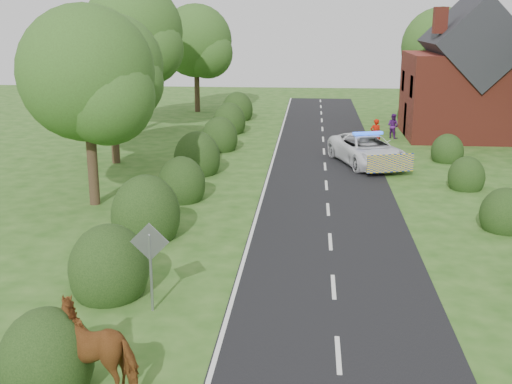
# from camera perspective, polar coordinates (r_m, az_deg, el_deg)

# --- Properties ---
(ground) EXTENTS (120.00, 120.00, 0.00)m
(ground) POSITION_cam_1_polar(r_m,az_deg,el_deg) (15.89, 7.32, -14.21)
(ground) COLOR #265516
(road) EXTENTS (6.00, 70.00, 0.02)m
(road) POSITION_cam_1_polar(r_m,az_deg,el_deg) (29.87, 6.31, 0.10)
(road) COLOR black
(road) RESTS_ON ground
(road_markings) EXTENTS (4.96, 70.00, 0.01)m
(road_markings) POSITION_cam_1_polar(r_m,az_deg,el_deg) (27.87, 3.09, -0.91)
(road_markings) COLOR white
(road_markings) RESTS_ON road
(hedgerow_left) EXTENTS (2.75, 50.41, 3.00)m
(hedgerow_left) POSITION_cam_1_polar(r_m,az_deg,el_deg) (27.09, -7.42, 0.09)
(hedgerow_left) COLOR black
(hedgerow_left) RESTS_ON ground
(hedgerow_right) EXTENTS (2.10, 45.78, 2.10)m
(hedgerow_right) POSITION_cam_1_polar(r_m,az_deg,el_deg) (27.08, 20.58, -1.22)
(hedgerow_right) COLOR black
(hedgerow_right) RESTS_ON ground
(tree_left_a) EXTENTS (5.74, 5.60, 8.38)m
(tree_left_a) POSITION_cam_1_polar(r_m,az_deg,el_deg) (27.33, -14.42, 9.67)
(tree_left_a) COLOR #332316
(tree_left_a) RESTS_ON ground
(tree_left_b) EXTENTS (5.74, 5.60, 8.07)m
(tree_left_b) POSITION_cam_1_polar(r_m,az_deg,el_deg) (35.39, -12.45, 10.49)
(tree_left_b) COLOR #332316
(tree_left_b) RESTS_ON ground
(tree_left_c) EXTENTS (6.97, 6.80, 10.22)m
(tree_left_c) POSITION_cam_1_polar(r_m,az_deg,el_deg) (45.28, -10.55, 13.45)
(tree_left_c) COLOR #332316
(tree_left_c) RESTS_ON ground
(tree_left_d) EXTENTS (6.15, 6.00, 8.89)m
(tree_left_d) POSITION_cam_1_polar(r_m,az_deg,el_deg) (54.55, -5.10, 12.98)
(tree_left_d) COLOR #332316
(tree_left_d) RESTS_ON ground
(tree_right_c) EXTENTS (6.15, 6.00, 8.58)m
(tree_right_c) POSITION_cam_1_polar(r_m,az_deg,el_deg) (52.69, 16.36, 12.03)
(tree_right_c) COLOR #332316
(tree_right_c) RESTS_ON ground
(road_sign) EXTENTS (1.06, 0.08, 2.53)m
(road_sign) POSITION_cam_1_polar(r_m,az_deg,el_deg) (17.50, -9.39, -5.46)
(road_sign) COLOR gray
(road_sign) RESTS_ON ground
(house) EXTENTS (8.00, 7.40, 9.17)m
(house) POSITION_cam_1_polar(r_m,az_deg,el_deg) (45.18, 18.38, 9.45)
(house) COLOR maroon
(house) RESTS_ON ground
(cow) EXTENTS (2.50, 1.57, 1.66)m
(cow) POSITION_cam_1_polar(r_m,az_deg,el_deg) (14.58, -13.68, -13.70)
(cow) COLOR #5A3311
(cow) RESTS_ON ground
(police_van) EXTENTS (4.46, 6.55, 1.81)m
(police_van) POSITION_cam_1_polar(r_m,az_deg,el_deg) (35.36, 9.86, 3.72)
(police_van) COLOR white
(police_van) RESTS_ON ground
(pedestrian_red) EXTENTS (0.74, 0.56, 1.81)m
(pedestrian_red) POSITION_cam_1_polar(r_m,az_deg,el_deg) (39.99, 10.57, 5.12)
(pedestrian_red) COLOR #A91406
(pedestrian_red) RESTS_ON ground
(pedestrian_purple) EXTENTS (1.01, 0.99, 1.64)m
(pedestrian_purple) POSITION_cam_1_polar(r_m,az_deg,el_deg) (43.64, 12.08, 5.77)
(pedestrian_purple) COLOR #4D1969
(pedestrian_purple) RESTS_ON ground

